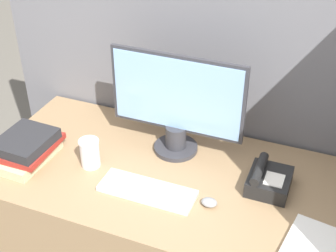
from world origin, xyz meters
name	(u,v)px	position (x,y,z in m)	size (l,w,h in m)	color
cubicle_panel_rear	(202,101)	(0.00, 0.79, 0.86)	(1.95, 0.04, 1.72)	slate
desk	(168,238)	(0.00, 0.38, 0.37)	(1.55, 0.75, 0.74)	#937551
monitor	(176,107)	(-0.03, 0.55, 0.96)	(0.57, 0.19, 0.45)	#333338
keyboard	(147,191)	(-0.03, 0.24, 0.75)	(0.37, 0.13, 0.02)	silver
mouse	(209,202)	(0.21, 0.27, 0.76)	(0.06, 0.05, 0.03)	gray
coffee_cup	(90,153)	(-0.32, 0.31, 0.80)	(0.08, 0.08, 0.12)	white
book_stack	(27,148)	(-0.59, 0.25, 0.80)	(0.21, 0.29, 0.11)	#C6B78C
desk_telephone	(268,180)	(0.39, 0.44, 0.78)	(0.16, 0.18, 0.10)	black
paper_pile	(315,251)	(0.60, 0.18, 0.75)	(0.24, 0.29, 0.02)	white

